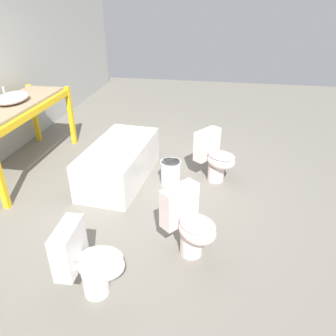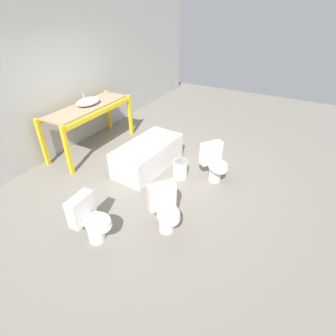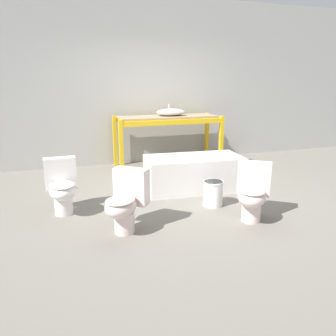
% 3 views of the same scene
% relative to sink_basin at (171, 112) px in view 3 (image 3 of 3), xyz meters
% --- Properties ---
extents(ground_plane, '(12.00, 12.00, 0.00)m').
position_rel_sink_basin_xyz_m(ground_plane, '(-0.29, -1.68, -1.05)').
color(ground_plane, slate).
extents(warehouse_wall_rear, '(10.80, 0.08, 3.20)m').
position_rel_sink_basin_xyz_m(warehouse_wall_rear, '(-0.29, 0.51, 0.55)').
color(warehouse_wall_rear, '#ADADA8').
rests_on(warehouse_wall_rear, ground_plane).
extents(shelving_rack, '(2.03, 0.74, 0.98)m').
position_rel_sink_basin_xyz_m(shelving_rack, '(-0.06, -0.01, -0.22)').
color(shelving_rack, yellow).
rests_on(shelving_rack, ground_plane).
extents(sink_basin, '(0.56, 0.38, 0.22)m').
position_rel_sink_basin_xyz_m(sink_basin, '(0.00, 0.00, 0.00)').
color(sink_basin, silver).
rests_on(sink_basin, shelving_rack).
extents(bathtub_main, '(1.51, 0.82, 0.52)m').
position_rel_sink_basin_xyz_m(bathtub_main, '(-0.13, -1.51, -0.75)').
color(bathtub_main, white).
rests_on(bathtub_main, ground_plane).
extents(toilet_near, '(0.60, 0.64, 0.69)m').
position_rel_sink_basin_xyz_m(toilet_near, '(0.09, -2.80, -0.70)').
color(toilet_near, silver).
rests_on(toilet_near, ground_plane).
extents(toilet_far, '(0.62, 0.64, 0.69)m').
position_rel_sink_basin_xyz_m(toilet_far, '(-1.41, -2.63, -0.70)').
color(toilet_far, silver).
rests_on(toilet_far, ground_plane).
extents(toilet_extra, '(0.40, 0.55, 0.69)m').
position_rel_sink_basin_xyz_m(toilet_extra, '(-2.07, -1.86, -0.70)').
color(toilet_extra, white).
rests_on(toilet_extra, ground_plane).
extents(bucket_white, '(0.28, 0.28, 0.34)m').
position_rel_sink_basin_xyz_m(bucket_white, '(-0.15, -2.23, -0.87)').
color(bucket_white, white).
rests_on(bucket_white, ground_plane).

